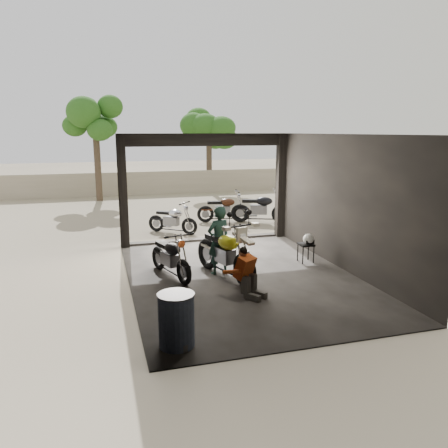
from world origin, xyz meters
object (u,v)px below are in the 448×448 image
stool (306,246)px  helmet (308,239)px  outside_bike_a (172,217)px  main_bike (225,249)px  rider (219,241)px  oil_drum (176,321)px  mechanic (249,274)px  sign_post (316,181)px  outside_bike_b (224,206)px  outside_bike_c (260,206)px  left_bike (170,254)px

stool → helmet: size_ratio=1.69×
outside_bike_a → main_bike: bearing=-136.6°
rider → oil_drum: (-1.56, -3.20, -0.38)m
main_bike → mechanic: (0.12, -1.31, -0.18)m
rider → helmet: rider is taller
main_bike → sign_post: sign_post is taller
sign_post → rider: bearing=-133.7°
main_bike → oil_drum: main_bike is taller
main_bike → outside_bike_b: bearing=56.9°
outside_bike_c → helmet: bearing=-165.8°
outside_bike_b → helmet: bearing=-164.6°
outside_bike_c → oil_drum: (-4.56, -8.40, -0.20)m
mechanic → outside_bike_b: bearing=43.8°
outside_bike_a → sign_post: size_ratio=0.62×
outside_bike_b → rider: bearing=171.7°
sign_post → mechanic: bearing=-121.5°
outside_bike_a → rider: rider is taller
left_bike → oil_drum: size_ratio=1.88×
rider → outside_bike_b: bearing=-125.5°
sign_post → stool: bearing=-113.2°
outside_bike_b → sign_post: size_ratio=0.68×
left_bike → outside_bike_c: bearing=33.9°
left_bike → rider: bearing=-22.6°
oil_drum → mechanic: bearing=42.8°
outside_bike_b → oil_drum: (-3.33, -8.89, -0.15)m
outside_bike_a → mechanic: bearing=-136.5°
outside_bike_c → stool: bearing=-166.3°
main_bike → helmet: bearing=-5.3°
outside_bike_a → outside_bike_b: size_ratio=0.91×
helmet → outside_bike_c: bearing=83.0°
mechanic → sign_post: 6.49m
main_bike → rider: bearing=86.1°
outside_bike_a → stool: bearing=-108.6°
left_bike → outside_bike_b: 6.28m
outside_bike_c → rider: (-3.00, -5.20, 0.18)m
outside_bike_b → mechanic: outside_bike_b is taller
outside_bike_c → stool: outside_bike_c is taller
main_bike → oil_drum: (-1.62, -2.93, -0.25)m
outside_bike_a → left_bike: bearing=-151.6°
outside_bike_b → stool: 5.46m
main_bike → left_bike: (-1.17, 0.38, -0.13)m
mechanic → stool: bearing=6.6°
outside_bike_a → outside_bike_c: size_ratio=0.83×
outside_bike_a → outside_bike_c: bearing=-38.4°
mechanic → sign_post: (4.01, 4.96, 1.20)m
left_bike → outside_bike_b: (2.88, 5.58, 0.03)m
outside_bike_a → sign_post: sign_post is taller
main_bike → stool: size_ratio=4.10×
outside_bike_b → mechanic: size_ratio=1.73×
outside_bike_c → sign_post: sign_post is taller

